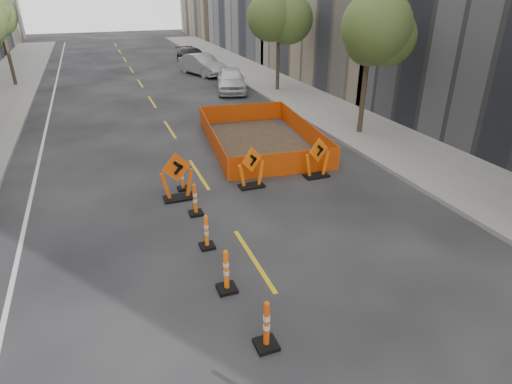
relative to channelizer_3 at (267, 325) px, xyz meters
name	(u,v)px	position (x,y,z in m)	size (l,w,h in m)	color
ground_plane	(329,377)	(0.81, -1.10, -0.56)	(140.00, 140.00, 0.00)	black
sidewalk_right	(370,132)	(9.81, 10.90, -0.49)	(4.00, 90.00, 0.15)	gray
tree_l_d	(0,18)	(-7.59, 28.90, 3.97)	(2.80, 2.80, 5.95)	#382B1E
tree_r_b	(370,35)	(9.21, 10.90, 3.97)	(2.80, 2.80, 5.95)	#382B1E
tree_r_c	(279,20)	(9.21, 20.90, 3.97)	(2.80, 2.80, 5.95)	#382B1E
channelizer_3	(267,325)	(0.00, 0.00, 0.00)	(0.44, 0.44, 1.12)	#DA4509
channelizer_4	(226,271)	(-0.22, 1.94, 0.00)	(0.44, 0.44, 1.12)	#F95F0A
channelizer_5	(206,231)	(-0.18, 3.89, -0.06)	(0.39, 0.39, 1.00)	#F7630A
channelizer_6	(195,199)	(-0.03, 5.83, -0.03)	(0.42, 0.42, 1.06)	#E35209
channelizer_7	(182,177)	(-0.02, 7.78, -0.07)	(0.39, 0.39, 0.98)	#E85F09
chevron_sign_left	(177,176)	(-0.32, 7.10, 0.27)	(1.11, 0.66, 1.66)	#D84B09
chevron_sign_center	(251,167)	(2.30, 7.13, 0.19)	(1.00, 0.60, 1.51)	#FF650A
chevron_sign_right	(318,157)	(4.89, 7.12, 0.21)	(1.02, 0.61, 1.54)	#F15D0A
safety_fence	(260,134)	(4.23, 11.32, -0.10)	(4.34, 7.39, 0.92)	#D5500B
parked_car_near	(231,80)	(6.28, 21.94, 0.23)	(1.86, 4.63, 1.58)	silver
parked_car_mid	(202,65)	(5.95, 28.50, 0.24)	(1.69, 4.86, 1.60)	#96979B
parked_car_far	(193,56)	(6.48, 33.90, 0.13)	(1.92, 4.73, 1.37)	black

